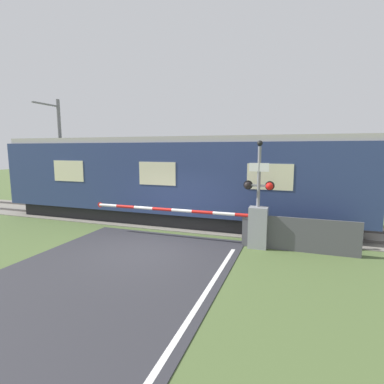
# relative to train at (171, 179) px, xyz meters

# --- Properties ---
(ground_plane) EXTENTS (80.00, 80.00, 0.00)m
(ground_plane) POSITION_rel_train_xyz_m (0.77, -3.97, -1.92)
(ground_plane) COLOR #4C6033
(track_bed) EXTENTS (36.00, 3.20, 0.13)m
(track_bed) POSITION_rel_train_xyz_m (0.77, 0.00, -1.89)
(track_bed) COLOR slate
(track_bed) RESTS_ON ground_plane
(train) EXTENTS (15.97, 2.75, 3.74)m
(train) POSITION_rel_train_xyz_m (0.00, 0.00, 0.00)
(train) COLOR black
(train) RESTS_ON ground_plane
(crossing_barrier) EXTENTS (6.54, 0.44, 1.37)m
(crossing_barrier) POSITION_rel_train_xyz_m (3.63, -2.46, -1.16)
(crossing_barrier) COLOR gray
(crossing_barrier) RESTS_ON ground_plane
(signal_post) EXTENTS (1.00, 0.26, 3.51)m
(signal_post) POSITION_rel_train_xyz_m (4.13, -2.37, 0.08)
(signal_post) COLOR gray
(signal_post) RESTS_ON ground_plane
(catenary_pole) EXTENTS (0.20, 1.90, 6.09)m
(catenary_pole) POSITION_rel_train_xyz_m (-7.93, 2.01, 1.27)
(catenary_pole) COLOR slate
(catenary_pole) RESTS_ON ground_plane
(roadside_fence) EXTENTS (3.58, 0.06, 1.10)m
(roadside_fence) POSITION_rel_train_xyz_m (5.44, -2.45, -1.37)
(roadside_fence) COLOR #4C4C51
(roadside_fence) RESTS_ON ground_plane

